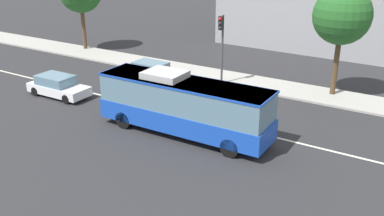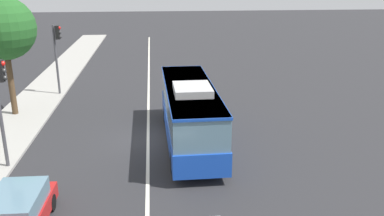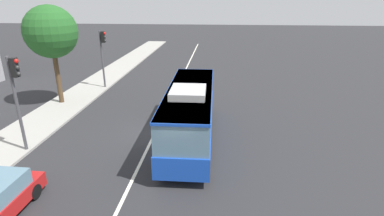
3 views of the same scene
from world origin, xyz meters
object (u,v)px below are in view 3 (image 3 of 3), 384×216
Objects in this scene: street_tree_kerbside_left at (51,32)px; traffic_light_mid_block at (16,89)px; transit_bus at (190,111)px; traffic_light_near_corner at (103,50)px.

traffic_light_mid_block is at bearing -164.53° from street_tree_kerbside_left.
transit_bus is 12.55m from street_tree_kerbside_left.
transit_bus is 9.03m from traffic_light_mid_block.
traffic_light_mid_block is at bearing -88.70° from traffic_light_near_corner.
street_tree_kerbside_left reaches higher than traffic_light_mid_block.
transit_bus is 1.93× the size of traffic_light_mid_block.
street_tree_kerbside_left is (5.43, 10.70, 3.70)m from transit_bus.
traffic_light_mid_block is (-2.26, 8.57, 1.75)m from transit_bus.
traffic_light_mid_block is 8.21m from street_tree_kerbside_left.
traffic_light_near_corner is 5.26m from street_tree_kerbside_left.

